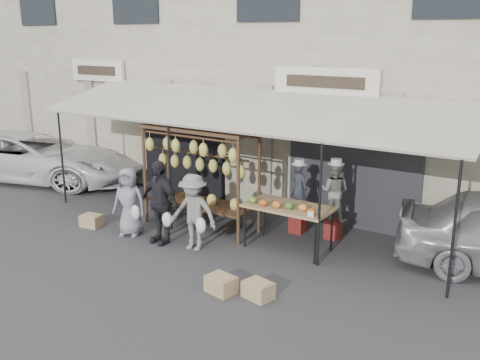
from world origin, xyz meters
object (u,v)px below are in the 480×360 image
object	(u,v)px
vendor_left	(299,188)
customer_left	(129,202)
crate_far	(92,221)
crate_near_a	(221,284)
vendor_right	(335,191)
produce_table	(287,208)
banana_rack	(199,158)
customer_mid	(160,202)
crate_near_b	(258,290)
customer_right	(193,212)
van	(25,145)

from	to	relation	value
vendor_left	customer_left	size ratio (longest dim) A/B	0.76
crate_far	crate_near_a	bearing A→B (deg)	-13.34
vendor_left	crate_near_a	size ratio (longest dim) A/B	2.37
vendor_right	produce_table	bearing A→B (deg)	59.00
produce_table	crate_far	xyz separation A→B (m)	(-4.25, -1.19, -0.74)
crate_far	banana_rack	bearing A→B (deg)	31.77
customer_mid	customer_left	bearing A→B (deg)	-170.94
customer_left	crate_near_a	xyz separation A→B (m)	(3.15, -1.12, -0.59)
vendor_left	crate_near_b	xyz separation A→B (m)	(0.85, -3.02, -0.85)
banana_rack	produce_table	size ratio (longest dim) A/B	1.53
customer_right	van	distance (m)	7.58
vendor_left	vendor_right	distance (m)	0.79
customer_right	vendor_left	bearing A→B (deg)	47.05
vendor_right	vendor_left	bearing A→B (deg)	0.93
banana_rack	customer_mid	distance (m)	1.34
banana_rack	crate_far	size ratio (longest dim) A/B	5.88
customer_right	crate_near_a	size ratio (longest dim) A/B	3.26
produce_table	van	size ratio (longest dim) A/B	0.35
vendor_right	customer_right	size ratio (longest dim) A/B	0.79
banana_rack	crate_near_b	xyz separation A→B (m)	(2.79, -2.10, -1.43)
van	vendor_left	bearing A→B (deg)	-103.39
vendor_left	produce_table	bearing A→B (deg)	114.45
crate_near_b	van	world-z (taller)	van
crate_near_b	van	size ratio (longest dim) A/B	0.09
van	vendor_right	bearing A→B (deg)	-103.10
vendor_right	crate_far	xyz separation A→B (m)	(-4.77, -2.27, -0.89)
vendor_right	van	bearing A→B (deg)	-2.34
van	crate_near_a	bearing A→B (deg)	-123.36
customer_mid	van	size ratio (longest dim) A/B	0.35
customer_mid	crate_near_b	bearing A→B (deg)	-10.93
customer_right	crate_near_a	distance (m)	2.06
customer_mid	van	bearing A→B (deg)	173.50
crate_near_a	van	bearing A→B (deg)	162.70
crate_near_a	crate_near_b	world-z (taller)	crate_near_a
crate_near_b	van	distance (m)	9.95
banana_rack	crate_near_b	size ratio (longest dim) A/B	5.68
produce_table	customer_left	world-z (taller)	customer_left
produce_table	van	xyz separation A→B (m)	(-8.97, 0.59, 0.15)
produce_table	crate_far	distance (m)	4.48
customer_left	van	distance (m)	6.04
banana_rack	van	bearing A→B (deg)	175.65
customer_right	vendor_right	bearing A→B (deg)	35.07
banana_rack	customer_left	bearing A→B (deg)	-130.04
banana_rack	vendor_right	xyz separation A→B (m)	(2.72, 1.00, -0.54)
crate_near_a	crate_near_b	xyz separation A→B (m)	(0.61, 0.17, -0.00)
crate_far	customer_right	bearing A→B (deg)	4.82
banana_rack	vendor_left	bearing A→B (deg)	25.35
vendor_left	customer_left	bearing A→B (deg)	45.30
banana_rack	produce_table	distance (m)	2.31
crate_near_a	crate_far	world-z (taller)	crate_near_a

